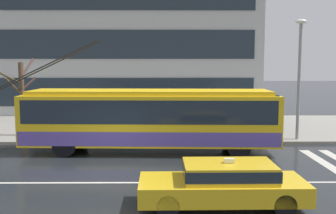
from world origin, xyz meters
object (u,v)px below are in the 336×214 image
(pedestrian_at_shelter, at_px, (180,106))
(pedestrian_approaching_curb, at_px, (86,105))
(trolleybus, at_px, (151,118))
(taxi_oncoming_near, at_px, (225,182))
(pedestrian_walking_past, at_px, (240,105))
(street_tree_bare, at_px, (22,94))
(street_lamp, at_px, (299,68))

(pedestrian_at_shelter, distance_m, pedestrian_approaching_curb, 5.43)
(trolleybus, xyz_separation_m, pedestrian_at_shelter, (1.49, 3.36, 0.19))
(trolleybus, relative_size, taxi_oncoming_near, 2.73)
(pedestrian_walking_past, relative_size, street_tree_bare, 0.47)
(trolleybus, bearing_deg, taxi_oncoming_near, -71.33)
(taxi_oncoming_near, bearing_deg, street_lamp, 60.57)
(pedestrian_at_shelter, height_order, street_tree_bare, street_tree_bare)
(trolleybus, relative_size, pedestrian_at_shelter, 6.39)
(pedestrian_approaching_curb, relative_size, street_tree_bare, 0.45)
(taxi_oncoming_near, bearing_deg, trolleybus, 108.67)
(trolleybus, height_order, taxi_oncoming_near, trolleybus)
(taxi_oncoming_near, distance_m, street_lamp, 11.04)
(trolleybus, bearing_deg, pedestrian_walking_past, 40.47)
(street_tree_bare, bearing_deg, pedestrian_at_shelter, -0.95)
(trolleybus, distance_m, street_tree_bare, 8.02)
(taxi_oncoming_near, distance_m, pedestrian_approaching_curb, 12.87)
(street_tree_bare, bearing_deg, trolleybus, -26.08)
(trolleybus, distance_m, taxi_oncoming_near, 7.38)
(pedestrian_at_shelter, xyz_separation_m, pedestrian_approaching_curb, (-5.35, 0.92, -0.06))
(pedestrian_at_shelter, height_order, pedestrian_approaching_curb, pedestrian_at_shelter)
(pedestrian_approaching_curb, relative_size, street_lamp, 0.31)
(trolleybus, bearing_deg, street_tree_bare, 153.92)
(pedestrian_approaching_curb, bearing_deg, taxi_oncoming_near, -61.08)
(pedestrian_approaching_curb, xyz_separation_m, pedestrian_walking_past, (8.76, -0.10, 0.02))
(taxi_oncoming_near, height_order, pedestrian_approaching_curb, pedestrian_approaching_curb)
(pedestrian_approaching_curb, xyz_separation_m, street_tree_bare, (-3.31, -0.77, 0.69))
(taxi_oncoming_near, distance_m, pedestrian_at_shelter, 10.40)
(pedestrian_approaching_curb, xyz_separation_m, street_lamp, (11.40, -2.01, 2.11))
(pedestrian_at_shelter, bearing_deg, street_tree_bare, 179.05)
(pedestrian_approaching_curb, distance_m, street_lamp, 11.77)
(taxi_oncoming_near, bearing_deg, street_tree_bare, 132.30)
(street_tree_bare, bearing_deg, taxi_oncoming_near, -47.70)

